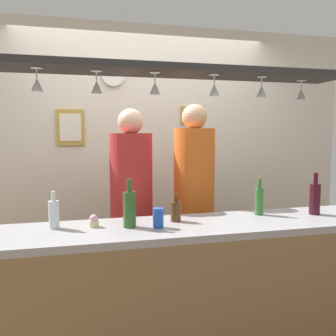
# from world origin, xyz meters

# --- Properties ---
(ground_plane) EXTENTS (8.00, 8.00, 0.00)m
(ground_plane) POSITION_xyz_m (0.00, 0.00, 0.00)
(ground_plane) COLOR brown
(back_wall) EXTENTS (4.40, 0.06, 2.60)m
(back_wall) POSITION_xyz_m (0.00, 1.10, 1.30)
(back_wall) COLOR silver
(back_wall) RESTS_ON ground_plane
(bar_counter) EXTENTS (2.70, 0.55, 0.95)m
(bar_counter) POSITION_xyz_m (0.00, -0.50, 0.65)
(bar_counter) COLOR #99999E
(bar_counter) RESTS_ON ground_plane
(overhead_glass_rack) EXTENTS (2.20, 0.36, 0.04)m
(overhead_glass_rack) POSITION_xyz_m (0.00, -0.30, 1.92)
(overhead_glass_rack) COLOR black
(hanging_wineglass_far_left) EXTENTS (0.07, 0.07, 0.13)m
(hanging_wineglass_far_left) POSITION_xyz_m (-0.87, -0.35, 1.81)
(hanging_wineglass_far_left) COLOR silver
(hanging_wineglass_far_left) RESTS_ON overhead_glass_rack
(hanging_wineglass_left) EXTENTS (0.07, 0.07, 0.13)m
(hanging_wineglass_left) POSITION_xyz_m (-0.54, -0.32, 1.81)
(hanging_wineglass_left) COLOR silver
(hanging_wineglass_left) RESTS_ON overhead_glass_rack
(hanging_wineglass_center_left) EXTENTS (0.07, 0.07, 0.13)m
(hanging_wineglass_center_left) POSITION_xyz_m (-0.19, -0.35, 1.81)
(hanging_wineglass_center_left) COLOR silver
(hanging_wineglass_center_left) RESTS_ON overhead_glass_rack
(hanging_wineglass_center) EXTENTS (0.07, 0.07, 0.13)m
(hanging_wineglass_center) POSITION_xyz_m (0.18, -0.36, 1.81)
(hanging_wineglass_center) COLOR silver
(hanging_wineglass_center) RESTS_ON overhead_glass_rack
(hanging_wineglass_center_right) EXTENTS (0.07, 0.07, 0.13)m
(hanging_wineglass_center_right) POSITION_xyz_m (0.52, -0.35, 1.81)
(hanging_wineglass_center_right) COLOR silver
(hanging_wineglass_center_right) RESTS_ON overhead_glass_rack
(hanging_wineglass_right) EXTENTS (0.07, 0.07, 0.13)m
(hanging_wineglass_right) POSITION_xyz_m (0.86, -0.27, 1.81)
(hanging_wineglass_right) COLOR silver
(hanging_wineglass_right) RESTS_ON overhead_glass_rack
(person_middle_red_shirt) EXTENTS (0.34, 0.34, 1.72)m
(person_middle_red_shirt) POSITION_xyz_m (-0.25, 0.32, 1.04)
(person_middle_red_shirt) COLOR #2D334C
(person_middle_red_shirt) RESTS_ON ground_plane
(person_right_orange_shirt) EXTENTS (0.34, 0.34, 1.77)m
(person_right_orange_shirt) POSITION_xyz_m (0.28, 0.32, 1.07)
(person_right_orange_shirt) COLOR #2D334C
(person_right_orange_shirt) RESTS_ON ground_plane
(bottle_champagne_green) EXTENTS (0.08, 0.08, 0.30)m
(bottle_champagne_green) POSITION_xyz_m (-0.35, -0.33, 1.07)
(bottle_champagne_green) COLOR #2D5623
(bottle_champagne_green) RESTS_ON bar_counter
(bottle_beer_green_import) EXTENTS (0.06, 0.06, 0.26)m
(bottle_beer_green_import) POSITION_xyz_m (0.59, -0.22, 1.06)
(bottle_beer_green_import) COLOR #336B2D
(bottle_beer_green_import) RESTS_ON bar_counter
(bottle_soda_clear) EXTENTS (0.06, 0.06, 0.23)m
(bottle_soda_clear) POSITION_xyz_m (-0.81, -0.25, 1.05)
(bottle_soda_clear) COLOR silver
(bottle_soda_clear) RESTS_ON bar_counter
(bottle_beer_brown_stubby) EXTENTS (0.07, 0.07, 0.18)m
(bottle_beer_brown_stubby) POSITION_xyz_m (-0.04, -0.26, 1.02)
(bottle_beer_brown_stubby) COLOR #512D14
(bottle_beer_brown_stubby) RESTS_ON bar_counter
(bottle_wine_dark_red) EXTENTS (0.08, 0.08, 0.30)m
(bottle_wine_dark_red) POSITION_xyz_m (0.98, -0.31, 1.07)
(bottle_wine_dark_red) COLOR #380F19
(bottle_wine_dark_red) RESTS_ON bar_counter
(drink_can) EXTENTS (0.07, 0.07, 0.12)m
(drink_can) POSITION_xyz_m (-0.18, -0.39, 1.01)
(drink_can) COLOR #1E4CB2
(drink_can) RESTS_ON bar_counter
(cupcake) EXTENTS (0.06, 0.06, 0.08)m
(cupcake) POSITION_xyz_m (-0.57, -0.28, 0.99)
(cupcake) COLOR beige
(cupcake) RESTS_ON bar_counter
(picture_frame_upper_small) EXTENTS (0.22, 0.02, 0.18)m
(picture_frame_upper_small) POSITION_xyz_m (0.48, 1.06, 1.71)
(picture_frame_upper_small) COLOR #B29338
(picture_frame_upper_small) RESTS_ON back_wall
(picture_frame_lower_pair) EXTENTS (0.30, 0.02, 0.18)m
(picture_frame_lower_pair) POSITION_xyz_m (0.55, 1.06, 1.44)
(picture_frame_lower_pair) COLOR black
(picture_frame_lower_pair) RESTS_ON back_wall
(picture_frame_caricature) EXTENTS (0.26, 0.02, 0.34)m
(picture_frame_caricature) POSITION_xyz_m (-0.72, 1.06, 1.59)
(picture_frame_caricature) COLOR #B29338
(picture_frame_caricature) RESTS_ON back_wall
(wall_clock) EXTENTS (0.22, 0.03, 0.22)m
(wall_clock) POSITION_xyz_m (-0.31, 1.05, 2.09)
(wall_clock) COLOR white
(wall_clock) RESTS_ON back_wall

